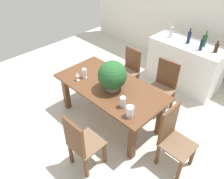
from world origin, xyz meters
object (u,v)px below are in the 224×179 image
wine_bottle_clear (216,48)px  chair_foot_end (173,136)px  wine_bottle_amber (205,41)px  chair_near_right (81,143)px  dining_table (110,91)px  wine_bottle_dark (189,37)px  wine_bottle_green (171,32)px  wine_glass (77,75)px  crystal_vase_center_near (84,73)px  chair_far_left (129,68)px  crystal_vase_left (130,111)px  crystal_vase_right (123,101)px  kitchen_counter (184,65)px  wine_bottle_tall (201,45)px  flower_centerpiece (112,76)px  chair_far_right (164,83)px

wine_bottle_clear → chair_foot_end: bearing=-78.0°
wine_bottle_amber → chair_near_right: bearing=-92.7°
dining_table → wine_bottle_dark: (0.28, 1.92, 0.47)m
wine_bottle_green → wine_bottle_clear: 0.97m
chair_foot_end → wine_glass: (-1.76, -0.29, 0.35)m
dining_table → crystal_vase_center_near: size_ratio=10.87×
wine_bottle_clear → wine_bottle_green: bearing=-178.4°
chair_far_left → wine_bottle_amber: bearing=47.8°
crystal_vase_left → wine_bottle_amber: size_ratio=0.55×
chair_foot_end → crystal_vase_right: (-0.75, -0.24, 0.33)m
chair_near_right → kitchen_counter: bearing=-88.5°
chair_near_right → dining_table: bearing=-67.4°
wine_bottle_amber → wine_bottle_tall: wine_bottle_amber is taller
crystal_vase_right → wine_bottle_green: wine_bottle_green is taller
crystal_vase_right → dining_table: bearing=154.8°
wine_bottle_dark → wine_bottle_clear: bearing=2.0°
dining_table → flower_centerpiece: bearing=-22.3°
wine_glass → wine_bottle_amber: wine_bottle_amber is taller
flower_centerpiece → crystal_vase_left: bearing=-24.4°
crystal_vase_center_near → wine_bottle_clear: bearing=57.7°
chair_far_left → wine_bottle_green: (0.30, 0.93, 0.60)m
chair_far_left → kitchen_counter: kitchen_counter is taller
chair_far_right → wine_bottle_dark: 1.11m
flower_centerpiece → crystal_vase_left: (0.63, -0.28, -0.15)m
flower_centerpiece → crystal_vase_center_near: size_ratio=2.83×
wine_glass → wine_bottle_tall: wine_bottle_tall is taller
chair_far_right → crystal_vase_center_near: 1.49m
chair_near_right → flower_centerpiece: bearing=-71.3°
crystal_vase_left → wine_bottle_tall: bearing=93.0°
crystal_vase_center_near → wine_bottle_green: wine_bottle_green is taller
wine_bottle_amber → wine_bottle_dark: bearing=-164.5°
dining_table → crystal_vase_left: bearing=-24.1°
dining_table → crystal_vase_right: crystal_vase_right is taller
dining_table → wine_bottle_tall: 1.97m
chair_far_left → wine_bottle_tall: wine_bottle_tall is taller
flower_centerpiece → chair_foot_end: bearing=1.9°
crystal_vase_center_near → crystal_vase_right: size_ratio=1.01×
wine_glass → kitchen_counter: kitchen_counter is taller
crystal_vase_center_near → crystal_vase_right: 0.99m
wine_bottle_dark → chair_foot_end: bearing=-63.0°
chair_far_left → crystal_vase_left: (1.14, -1.30, 0.37)m
crystal_vase_left → wine_bottle_clear: (0.13, 2.26, 0.20)m
chair_foot_end → kitchen_counter: bearing=26.6°
wine_bottle_dark → dining_table: bearing=-98.2°
chair_near_right → chair_foot_end: bearing=-130.7°
crystal_vase_right → wine_bottle_amber: wine_bottle_amber is taller
wine_bottle_tall → wine_bottle_dark: bearing=162.0°
crystal_vase_right → kitchen_counter: size_ratio=0.12×
chair_far_right → chair_near_right: 1.98m
chair_far_right → wine_bottle_clear: size_ratio=4.26×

